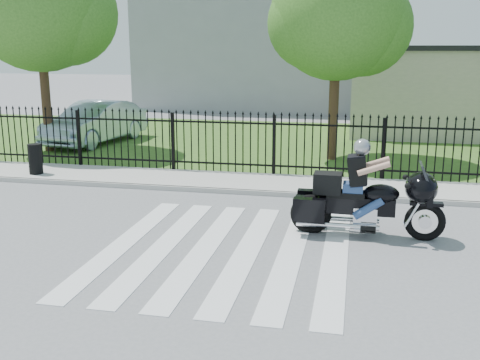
# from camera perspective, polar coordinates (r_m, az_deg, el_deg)

# --- Properties ---
(ground) EXTENTS (120.00, 120.00, 0.00)m
(ground) POSITION_cam_1_polar(r_m,az_deg,el_deg) (10.48, -1.45, -7.13)
(ground) COLOR slate
(ground) RESTS_ON ground
(crosswalk) EXTENTS (5.00, 5.50, 0.01)m
(crosswalk) POSITION_cam_1_polar(r_m,az_deg,el_deg) (10.48, -1.45, -7.10)
(crosswalk) COLOR silver
(crosswalk) RESTS_ON ground
(sidewalk) EXTENTS (40.00, 2.00, 0.12)m
(sidewalk) POSITION_cam_1_polar(r_m,az_deg,el_deg) (15.16, 2.87, -0.38)
(sidewalk) COLOR #ADAAA3
(sidewalk) RESTS_ON ground
(curb) EXTENTS (40.00, 0.12, 0.12)m
(curb) POSITION_cam_1_polar(r_m,az_deg,el_deg) (14.20, 2.24, -1.33)
(curb) COLOR #ADAAA3
(curb) RESTS_ON ground
(grass_strip) EXTENTS (40.00, 12.00, 0.02)m
(grass_strip) POSITION_cam_1_polar(r_m,az_deg,el_deg) (21.97, 5.74, 3.78)
(grass_strip) COLOR #31581E
(grass_strip) RESTS_ON ground
(iron_fence) EXTENTS (26.00, 0.04, 1.80)m
(iron_fence) POSITION_cam_1_polar(r_m,az_deg,el_deg) (15.95, 3.47, 3.40)
(iron_fence) COLOR black
(iron_fence) RESTS_ON ground
(tree_left) EXTENTS (4.80, 4.80, 7.58)m
(tree_left) POSITION_cam_1_polar(r_m,az_deg,el_deg) (21.06, -19.83, 16.77)
(tree_left) COLOR #382316
(tree_left) RESTS_ON ground
(tree_mid) EXTENTS (4.20, 4.20, 6.78)m
(tree_mid) POSITION_cam_1_polar(r_m,az_deg,el_deg) (18.58, 9.84, 16.31)
(tree_mid) COLOR #382316
(tree_mid) RESTS_ON ground
(building_low) EXTENTS (10.00, 6.00, 3.50)m
(building_low) POSITION_cam_1_polar(r_m,az_deg,el_deg) (26.05, 22.50, 8.21)
(building_low) COLOR beige
(building_low) RESTS_ON ground
(building_low_roof) EXTENTS (10.20, 6.20, 0.20)m
(building_low_roof) POSITION_cam_1_polar(r_m,az_deg,el_deg) (25.98, 22.87, 12.27)
(building_low_roof) COLOR black
(building_low_roof) RESTS_ON building_low
(building_tall) EXTENTS (15.00, 10.00, 12.00)m
(building_tall) POSITION_cam_1_polar(r_m,az_deg,el_deg) (36.00, 3.54, 17.15)
(building_tall) COLOR #909398
(building_tall) RESTS_ON ground
(motorcycle_rider) EXTENTS (3.02, 0.91, 1.99)m
(motorcycle_rider) POSITION_cam_1_polar(r_m,az_deg,el_deg) (11.27, 12.37, -1.60)
(motorcycle_rider) COLOR black
(motorcycle_rider) RESTS_ON ground
(parked_car) EXTENTS (2.49, 5.06, 1.60)m
(parked_car) POSITION_cam_1_polar(r_m,az_deg,el_deg) (22.33, -14.46, 5.68)
(parked_car) COLOR #A1B6CA
(parked_car) RESTS_ON grass_strip
(litter_bin) EXTENTS (0.49, 0.49, 0.86)m
(litter_bin) POSITION_cam_1_polar(r_m,az_deg,el_deg) (17.01, -20.08, 2.03)
(litter_bin) COLOR black
(litter_bin) RESTS_ON sidewalk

